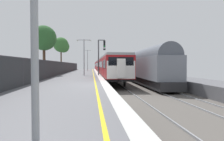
{
  "coord_description": "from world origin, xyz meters",
  "views": [
    {
      "loc": [
        -0.64,
        -13.94,
        1.47
      ],
      "look_at": [
        1.35,
        4.57,
        0.93
      ],
      "focal_mm": 30.54,
      "sensor_mm": 36.0,
      "label": 1
    }
  ],
  "objects_px": {
    "platform_lamp_far": "(88,58)",
    "background_tree_centre": "(62,46)",
    "background_tree_left": "(44,39)",
    "signal_gantry": "(100,53)",
    "freight_train_adjacent_track": "(126,65)",
    "commuter_train_at_platform": "(102,66)",
    "platform_lamp_mid": "(84,54)"
  },
  "relations": [
    {
      "from": "signal_gantry",
      "to": "background_tree_left",
      "type": "relative_size",
      "value": 0.7
    },
    {
      "from": "platform_lamp_mid",
      "to": "platform_lamp_far",
      "type": "bearing_deg",
      "value": 90.0
    },
    {
      "from": "commuter_train_at_platform",
      "to": "platform_lamp_far",
      "type": "xyz_separation_m",
      "value": [
        -3.78,
        0.46,
        1.94
      ]
    },
    {
      "from": "freight_train_adjacent_track",
      "to": "signal_gantry",
      "type": "height_order",
      "value": "signal_gantry"
    },
    {
      "from": "freight_train_adjacent_track",
      "to": "commuter_train_at_platform",
      "type": "bearing_deg",
      "value": 108.03
    },
    {
      "from": "signal_gantry",
      "to": "platform_lamp_far",
      "type": "relative_size",
      "value": 0.94
    },
    {
      "from": "commuter_train_at_platform",
      "to": "platform_lamp_far",
      "type": "height_order",
      "value": "platform_lamp_far"
    },
    {
      "from": "platform_lamp_far",
      "to": "background_tree_centre",
      "type": "height_order",
      "value": "background_tree_centre"
    },
    {
      "from": "freight_train_adjacent_track",
      "to": "background_tree_centre",
      "type": "distance_m",
      "value": 19.32
    },
    {
      "from": "platform_lamp_far",
      "to": "commuter_train_at_platform",
      "type": "bearing_deg",
      "value": -6.97
    },
    {
      "from": "freight_train_adjacent_track",
      "to": "background_tree_left",
      "type": "bearing_deg",
      "value": -147.91
    },
    {
      "from": "freight_train_adjacent_track",
      "to": "background_tree_centre",
      "type": "xyz_separation_m",
      "value": [
        -14.23,
        12.09,
        4.98
      ]
    },
    {
      "from": "platform_lamp_far",
      "to": "background_tree_left",
      "type": "distance_m",
      "value": 22.19
    },
    {
      "from": "commuter_train_at_platform",
      "to": "background_tree_left",
      "type": "distance_m",
      "value": 23.31
    },
    {
      "from": "background_tree_centre",
      "to": "signal_gantry",
      "type": "bearing_deg",
      "value": -68.28
    },
    {
      "from": "commuter_train_at_platform",
      "to": "platform_lamp_far",
      "type": "relative_size",
      "value": 11.92
    },
    {
      "from": "background_tree_left",
      "to": "background_tree_centre",
      "type": "xyz_separation_m",
      "value": [
        -0.61,
        20.63,
        1.11
      ]
    },
    {
      "from": "commuter_train_at_platform",
      "to": "platform_lamp_mid",
      "type": "distance_m",
      "value": 23.11
    },
    {
      "from": "platform_lamp_far",
      "to": "signal_gantry",
      "type": "bearing_deg",
      "value": -84.19
    },
    {
      "from": "freight_train_adjacent_track",
      "to": "platform_lamp_mid",
      "type": "xyz_separation_m",
      "value": [
        -7.78,
        -10.43,
        1.6
      ]
    },
    {
      "from": "commuter_train_at_platform",
      "to": "platform_lamp_mid",
      "type": "height_order",
      "value": "platform_lamp_mid"
    },
    {
      "from": "signal_gantry",
      "to": "commuter_train_at_platform",
      "type": "bearing_deg",
      "value": 86.19
    },
    {
      "from": "commuter_train_at_platform",
      "to": "background_tree_left",
      "type": "relative_size",
      "value": 8.9
    },
    {
      "from": "commuter_train_at_platform",
      "to": "platform_lamp_mid",
      "type": "relative_size",
      "value": 12.77
    },
    {
      "from": "commuter_train_at_platform",
      "to": "background_tree_left",
      "type": "bearing_deg",
      "value": -114.76
    },
    {
      "from": "platform_lamp_far",
      "to": "background_tree_centre",
      "type": "relative_size",
      "value": 0.64
    },
    {
      "from": "commuter_train_at_platform",
      "to": "signal_gantry",
      "type": "xyz_separation_m",
      "value": [
        -1.48,
        -22.17,
        1.92
      ]
    },
    {
      "from": "signal_gantry",
      "to": "background_tree_left",
      "type": "distance_m",
      "value": 8.51
    },
    {
      "from": "commuter_train_at_platform",
      "to": "platform_lamp_far",
      "type": "distance_m",
      "value": 4.28
    },
    {
      "from": "signal_gantry",
      "to": "background_tree_centre",
      "type": "distance_m",
      "value": 23.85
    },
    {
      "from": "commuter_train_at_platform",
      "to": "background_tree_centre",
      "type": "relative_size",
      "value": 7.62
    },
    {
      "from": "platform_lamp_mid",
      "to": "background_tree_centre",
      "type": "relative_size",
      "value": 0.6
    }
  ]
}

